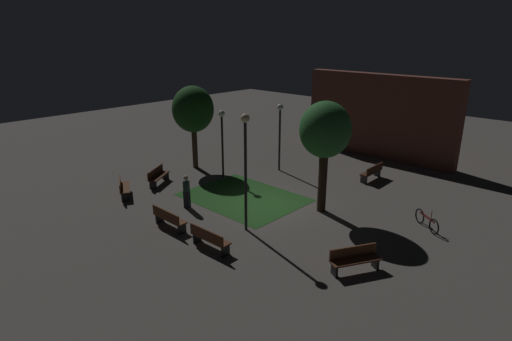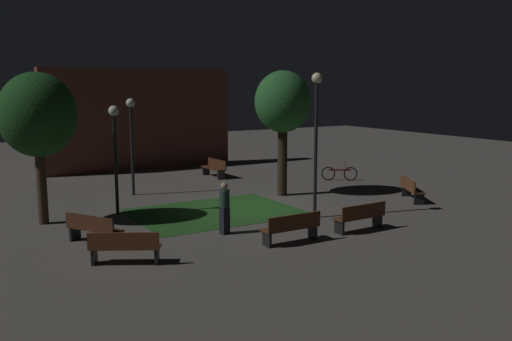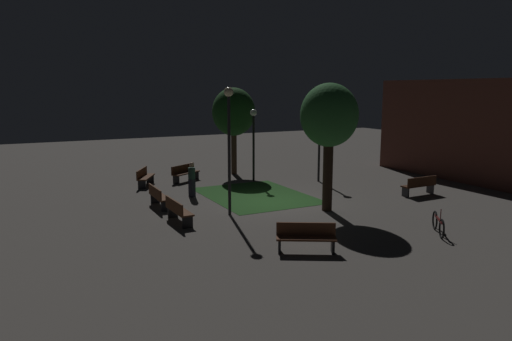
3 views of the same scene
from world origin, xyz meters
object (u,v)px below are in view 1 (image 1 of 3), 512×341
at_px(bench_back_row, 123,187).
at_px(bicycle, 427,221).
at_px(bench_near_trees, 169,218).
at_px(pedestrian, 187,191).
at_px(bench_lawn_edge, 158,175).
at_px(lamp_post_near_wall, 245,154).
at_px(bench_by_lamp, 355,258).
at_px(lamp_post_plaza_west, 280,125).
at_px(bench_path_side, 209,238).
at_px(bench_corner, 372,172).
at_px(tree_tall_center, 325,131).
at_px(lamp_post_plaza_east, 222,131).
at_px(tree_right_canopy, 193,110).

height_order(bench_back_row, bicycle, bicycle).
relative_size(bench_near_trees, pedestrian, 1.12).
distance_m(bench_lawn_edge, lamp_post_near_wall, 7.98).
bearing_deg(bench_back_row, bench_near_trees, -7.25).
relative_size(bench_by_lamp, lamp_post_plaza_west, 0.45).
bearing_deg(bench_path_side, bench_corner, 86.83).
relative_size(bench_path_side, tree_tall_center, 0.35).
distance_m(bench_lawn_edge, bicycle, 13.73).
relative_size(lamp_post_plaza_west, bicycle, 2.80).
bearing_deg(bench_near_trees, bicycle, 43.37).
height_order(bench_near_trees, bench_corner, same).
distance_m(bench_path_side, lamp_post_plaza_east, 8.75).
bearing_deg(bench_near_trees, lamp_post_plaza_east, 118.26).
distance_m(bench_path_side, bicycle, 9.19).
height_order(tree_tall_center, tree_right_canopy, tree_tall_center).
height_order(lamp_post_plaza_west, bicycle, lamp_post_plaza_west).
bearing_deg(lamp_post_plaza_west, lamp_post_plaza_east, -117.62).
bearing_deg(tree_tall_center, bench_by_lamp, -42.43).
bearing_deg(bench_near_trees, pedestrian, 122.33).
relative_size(lamp_post_near_wall, pedestrian, 3.07).
xyz_separation_m(bench_path_side, bench_lawn_edge, (-7.59, 2.83, 0.00)).
height_order(bench_near_trees, tree_right_canopy, tree_right_canopy).
bearing_deg(tree_tall_center, bench_back_row, -147.40).
bearing_deg(lamp_post_near_wall, bench_by_lamp, 3.60).
bearing_deg(lamp_post_plaza_east, tree_tall_center, -1.14).
distance_m(lamp_post_plaza_east, bicycle, 11.53).
bearing_deg(bicycle, lamp_post_plaza_west, 170.09).
bearing_deg(bicycle, lamp_post_near_wall, -135.80).
bearing_deg(bench_back_row, lamp_post_plaza_east, 74.97).
xyz_separation_m(bench_path_side, bench_by_lamp, (4.82, 2.48, 0.00)).
xyz_separation_m(bench_lawn_edge, lamp_post_plaza_west, (3.31, 6.34, 2.28)).
height_order(bench_corner, lamp_post_plaza_east, lamp_post_plaza_east).
bearing_deg(lamp_post_plaza_east, pedestrian, -63.69).
height_order(tree_tall_center, lamp_post_near_wall, tree_tall_center).
bearing_deg(tree_tall_center, bench_corner, 93.91).
height_order(bench_near_trees, bench_path_side, same).
bearing_deg(bench_path_side, bench_by_lamp, 27.20).
bearing_deg(lamp_post_plaza_east, bench_lawn_edge, -117.49).
distance_m(bench_by_lamp, lamp_post_plaza_east, 11.51).
relative_size(bench_near_trees, tree_tall_center, 0.35).
xyz_separation_m(tree_right_canopy, lamp_post_near_wall, (8.21, -3.91, -0.24)).
xyz_separation_m(bench_corner, lamp_post_plaza_east, (-6.52, -5.35, 2.19)).
distance_m(bench_by_lamp, bench_corner, 9.90).
height_order(bench_by_lamp, lamp_post_plaza_west, lamp_post_plaza_west).
distance_m(bench_back_row, tree_right_canopy, 6.36).
relative_size(bench_corner, lamp_post_plaza_east, 0.47).
relative_size(bench_path_side, bench_by_lamp, 1.00).
distance_m(tree_tall_center, bicycle, 5.73).
height_order(bench_corner, lamp_post_near_wall, lamp_post_near_wall).
relative_size(bench_corner, pedestrian, 1.12).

